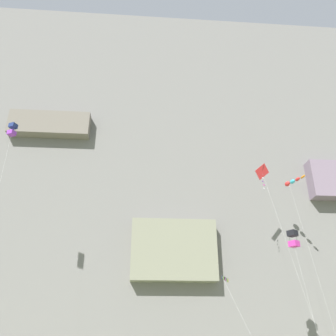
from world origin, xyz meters
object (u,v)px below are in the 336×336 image
Objects in this scene: kite_windsock_upper_left at (292,182)px; kite_banner_far_right at (228,285)px; kite_diamond_mid_center at (263,174)px; kite_box_high_right at (12,130)px; kite_box_high_center at (293,239)px.

kite_banner_far_right is at bearing -143.85° from kite_windsock_upper_left.
kite_windsock_upper_left is 5.13m from kite_diamond_mid_center.
kite_box_high_right is at bearing -168.78° from kite_diamond_mid_center.
kite_box_high_center is 12.69m from kite_banner_far_right.
kite_box_high_right is 1.04× the size of kite_diamond_mid_center.
kite_box_high_center is 38.04m from kite_box_high_right.
kite_box_high_center is at bearing 25.71° from kite_banner_far_right.
kite_diamond_mid_center is at bearing 44.85° from kite_banner_far_right.
kite_box_high_center is 1.77× the size of kite_banner_far_right.
kite_box_high_center reaches higher than kite_banner_far_right.
kite_banner_far_right is 0.32× the size of kite_diamond_mid_center.
kite_windsock_upper_left reaches higher than kite_box_high_center.
kite_windsock_upper_left is at bearing 55.83° from kite_box_high_center.
kite_windsock_upper_left is at bearing 36.15° from kite_banner_far_right.
kite_box_high_center is 0.57× the size of kite_diamond_mid_center.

